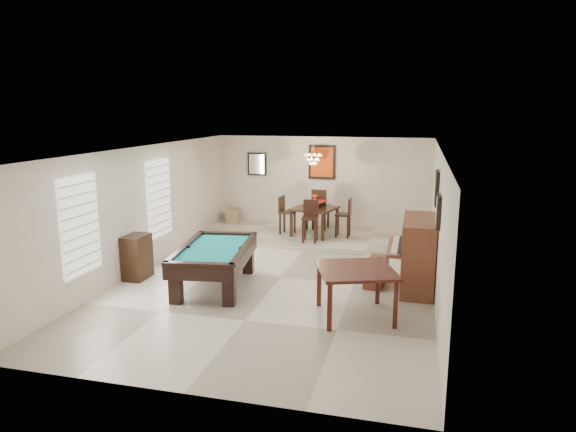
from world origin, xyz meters
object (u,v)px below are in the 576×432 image
at_px(dining_chair_east, 343,218).
at_px(dining_chair_north, 321,209).
at_px(flower_vase, 315,199).
at_px(dining_chair_south, 310,221).
at_px(pool_table, 215,268).
at_px(piano_bench, 376,272).
at_px(chandelier, 313,155).
at_px(apothecary_chest, 137,257).
at_px(dining_table, 314,219).
at_px(corner_bench, 232,215).
at_px(square_table, 355,293).
at_px(upright_piano, 410,253).
at_px(dining_chair_west, 287,215).

bearing_deg(dining_chair_east, dining_chair_north, -135.94).
relative_size(flower_vase, dining_chair_south, 0.22).
bearing_deg(pool_table, piano_bench, 9.32).
relative_size(dining_chair_north, chandelier, 1.86).
relative_size(apothecary_chest, dining_table, 0.87).
bearing_deg(flower_vase, dining_table, 0.00).
bearing_deg(dining_table, corner_bench, 159.91).
bearing_deg(flower_vase, dining_chair_north, 87.69).
distance_m(square_table, piano_bench, 1.74).
relative_size(dining_table, dining_chair_north, 0.92).
bearing_deg(apothecary_chest, upright_piano, 8.52).
xyz_separation_m(pool_table, chandelier, (1.08, 4.05, 1.82)).
bearing_deg(upright_piano, apothecary_chest, -171.48).
bearing_deg(piano_bench, dining_chair_north, 115.46).
distance_m(piano_bench, apothecary_chest, 4.77).
xyz_separation_m(square_table, dining_chair_east, (-0.90, 4.81, 0.21)).
height_order(pool_table, dining_chair_south, dining_chair_south).
distance_m(dining_chair_south, dining_chair_north, 1.45).
relative_size(upright_piano, flower_vase, 7.03).
height_order(apothecary_chest, dining_chair_east, dining_chair_east).
relative_size(square_table, dining_chair_north, 1.07).
bearing_deg(dining_chair_south, dining_chair_east, 40.07).
height_order(pool_table, piano_bench, pool_table).
bearing_deg(dining_chair_north, square_table, 113.11).
bearing_deg(square_table, flower_vase, 108.90).
relative_size(apothecary_chest, chandelier, 1.49).
bearing_deg(corner_bench, upright_piano, -39.03).
bearing_deg(dining_table, dining_chair_west, -177.52).
xyz_separation_m(dining_chair_west, dining_chair_east, (1.47, 0.01, 0.01)).
bearing_deg(dining_chair_east, piano_bench, 20.03).
relative_size(dining_chair_west, dining_chair_east, 0.99).
distance_m(upright_piano, dining_table, 4.03).
distance_m(pool_table, square_table, 2.89).
distance_m(dining_chair_north, corner_bench, 2.69).
bearing_deg(piano_bench, pool_table, -162.65).
bearing_deg(pool_table, flower_vase, 66.39).
xyz_separation_m(dining_chair_north, chandelier, (-0.08, -0.73, 1.52)).
height_order(pool_table, corner_bench, pool_table).
bearing_deg(piano_bench, dining_table, 120.86).
bearing_deg(corner_bench, apothecary_chest, -92.43).
relative_size(piano_bench, dining_chair_west, 0.89).
bearing_deg(pool_table, dining_chair_north, 68.34).
bearing_deg(dining_chair_west, flower_vase, -80.66).
height_order(dining_chair_south, dining_chair_west, dining_chair_south).
height_order(piano_bench, dining_chair_south, dining_chair_south).
distance_m(apothecary_chest, chandelier, 5.16).
xyz_separation_m(upright_piano, dining_chair_south, (-2.44, 2.46, -0.04)).
xyz_separation_m(apothecary_chest, chandelier, (2.78, 3.97, 1.75)).
distance_m(flower_vase, chandelier, 1.12).
xyz_separation_m(upright_piano, corner_bench, (-5.10, 4.13, -0.36)).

